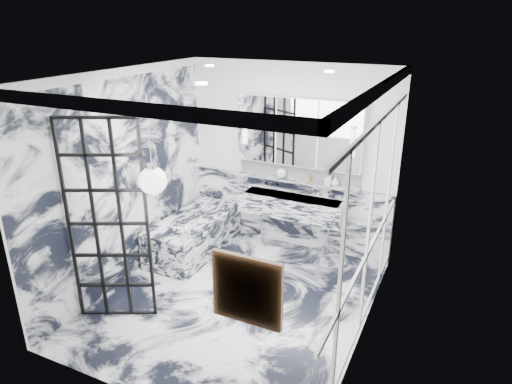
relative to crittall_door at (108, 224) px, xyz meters
The scene contains 25 objects.
floor 1.87m from the crittall_door, 36.99° to the left, with size 3.60×3.60×0.00m, color white.
ceiling 2.14m from the crittall_door, 36.99° to the left, with size 3.60×3.60×0.00m, color white.
wall_back 2.90m from the crittall_door, 66.76° to the left, with size 3.60×3.60×0.00m, color white.
wall_front 1.49m from the crittall_door, 39.41° to the right, with size 3.60×3.60×0.00m, color white.
wall_left 0.99m from the crittall_door, 117.98° to the left, with size 3.60×3.60×0.00m, color white.
wall_right 2.88m from the crittall_door, 17.43° to the left, with size 3.60×3.60×0.00m, color white.
marble_clad_back 2.95m from the crittall_door, 66.56° to the left, with size 3.18×0.05×1.05m, color white.
marble_clad_left 0.98m from the crittall_door, 117.19° to the left, with size 0.02×3.56×2.68m, color white.
panel_molding 2.86m from the crittall_door, 17.55° to the left, with size 0.03×3.40×2.30m, color white.
soap_bottle_a 3.14m from the crittall_door, 55.06° to the left, with size 0.08×0.08×0.20m, color #8C5919.
soap_bottle_b 3.12m from the crittall_door, 55.41° to the left, with size 0.08×0.08×0.17m, color #4C4C51.
soap_bottle_c 3.19m from the crittall_door, 53.69° to the left, with size 0.11×0.11×0.14m, color silver.
face_pot 2.78m from the crittall_door, 67.72° to the left, with size 0.15×0.15×0.15m, color white.
amber_bottle 2.98m from the crittall_door, 59.81° to the left, with size 0.04×0.04×0.10m, color #8C5919.
flower_vase 1.21m from the crittall_door, 74.15° to the left, with size 0.08×0.08×0.12m, color silver.
crittall_door is the anchor object (origin of this frame).
artwork 2.38m from the crittall_door, 22.35° to the right, with size 0.47×0.04×0.47m, color #D85C16.
pendant_light 1.13m from the crittall_door, 14.18° to the right, with size 0.27×0.27×0.27m, color white.
trough_sink 2.78m from the crittall_door, 61.85° to the left, with size 1.60×0.45×0.30m, color silver.
ledge 2.89m from the crittall_door, 63.39° to the left, with size 1.90×0.14×0.04m, color silver.
subway_tile 2.94m from the crittall_door, 63.94° to the left, with size 1.90×0.03×0.23m, color white.
mirror_cabinet 2.96m from the crittall_door, 63.44° to the left, with size 1.90×0.16×1.00m, color white.
sconce_left 2.60m from the crittall_door, 79.25° to the left, with size 0.07×0.07×0.40m, color white.
sconce_right 3.32m from the crittall_door, 49.70° to the left, with size 0.07×0.07×0.40m, color white.
bathtub 1.99m from the crittall_door, 91.05° to the left, with size 0.75×1.65×0.55m, color silver.
Camera 1 is at (2.34, -4.35, 3.37)m, focal length 32.00 mm.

